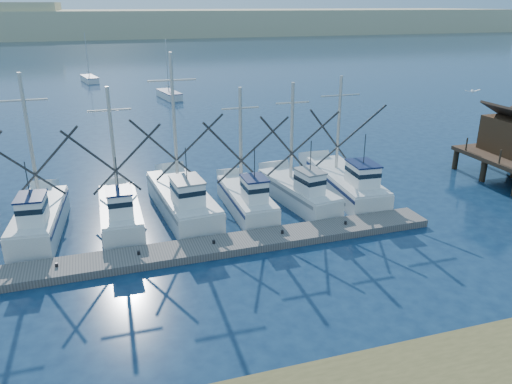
% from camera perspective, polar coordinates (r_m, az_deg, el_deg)
% --- Properties ---
extents(ground, '(500.00, 500.00, 0.00)m').
position_cam_1_polar(ground, '(22.89, 7.60, -12.98)').
color(ground, '#0D213B').
rests_on(ground, ground).
extents(floating_dock, '(32.02, 2.73, 0.43)m').
position_cam_1_polar(floating_dock, '(26.97, -11.08, -7.12)').
color(floating_dock, '#66605C').
rests_on(floating_dock, ground).
extents(dune_ridge, '(360.00, 60.00, 10.00)m').
position_cam_1_polar(dune_ridge, '(227.39, -16.10, 18.09)').
color(dune_ridge, tan).
rests_on(dune_ridge, ground).
extents(trawler_fleet, '(31.39, 9.26, 9.89)m').
position_cam_1_polar(trawler_fleet, '(31.33, -11.58, -1.65)').
color(trawler_fleet, silver).
rests_on(trawler_fleet, ground).
extents(sailboat_near, '(2.97, 6.30, 8.10)m').
position_cam_1_polar(sailboat_near, '(73.07, -9.90, 10.89)').
color(sailboat_near, silver).
rests_on(sailboat_near, ground).
extents(sailboat_far, '(3.10, 6.30, 8.10)m').
position_cam_1_polar(sailboat_far, '(91.93, -18.49, 12.13)').
color(sailboat_far, silver).
rests_on(sailboat_far, ground).
extents(flying_gull, '(1.14, 0.21, 0.21)m').
position_cam_1_polar(flying_gull, '(36.03, 23.52, 10.53)').
color(flying_gull, white).
rests_on(flying_gull, ground).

